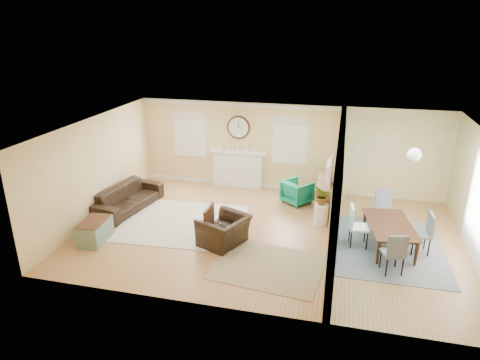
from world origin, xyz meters
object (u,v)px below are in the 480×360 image
(sofa, at_px, (128,198))
(credenza, at_px, (325,195))
(green_chair, at_px, (297,192))
(dining_table, at_px, (390,236))
(eames_chair, at_px, (224,231))

(sofa, bearing_deg, credenza, -66.91)
(green_chair, height_order, dining_table, green_chair)
(sofa, bearing_deg, green_chair, -61.54)
(sofa, height_order, dining_table, sofa)
(sofa, bearing_deg, eames_chair, -103.06)
(sofa, relative_size, dining_table, 1.33)
(sofa, height_order, credenza, credenza)
(green_chair, bearing_deg, sofa, 57.38)
(green_chair, xyz_separation_m, dining_table, (2.32, -2.07, -0.03))
(eames_chair, relative_size, dining_table, 0.62)
(dining_table, bearing_deg, sofa, 76.37)
(green_chair, distance_m, dining_table, 3.11)
(sofa, relative_size, green_chair, 3.12)
(eames_chair, bearing_deg, credenza, 162.97)
(eames_chair, xyz_separation_m, credenza, (2.12, 2.54, 0.06))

